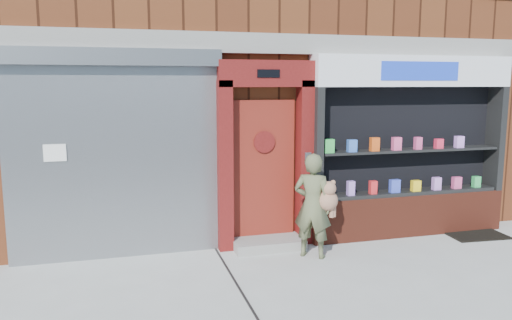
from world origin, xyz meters
name	(u,v)px	position (x,y,z in m)	size (l,w,h in m)	color
ground	(363,285)	(0.00, 0.00, 0.00)	(80.00, 80.00, 0.00)	#9E9E99
building	(246,20)	(0.00, 5.99, 4.00)	(12.00, 8.16, 8.00)	#4F2312
shutter_bay	(114,142)	(-3.00, 1.93, 1.72)	(3.10, 0.30, 3.04)	gray
red_door_bay	(265,155)	(-0.75, 1.86, 1.46)	(1.52, 0.58, 2.90)	#4E0E0D
pharmacy_bay	(409,155)	(1.75, 1.81, 1.37)	(3.50, 0.41, 3.00)	maroon
woman	(314,205)	(-0.20, 1.17, 0.79)	(0.71, 0.64, 1.56)	#54593B
doormat	(475,235)	(2.85, 1.41, 0.01)	(0.96, 0.67, 0.02)	black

